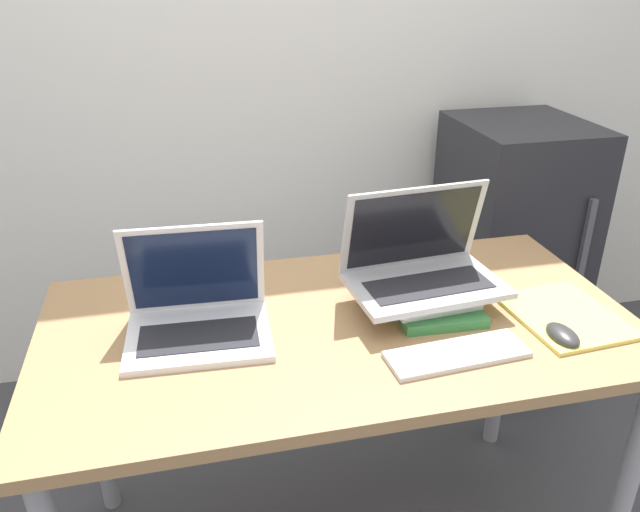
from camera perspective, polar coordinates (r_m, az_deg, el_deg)
name	(u,v)px	position (r m, az deg, el deg)	size (l,w,h in m)	color
wall_back	(264,23)	(2.36, -5.12, 20.43)	(8.00, 0.05, 2.70)	silver
desk	(339,352)	(1.56, 1.78, -8.72)	(1.42, 0.74, 0.77)	#9E754C
laptop_left	(197,313)	(1.47, -11.15, -5.14)	(0.34, 0.27, 0.26)	silver
book_stack	(427,296)	(1.59, 9.80, -3.63)	(0.24, 0.27, 0.06)	#33753D
laptop_on_books	(422,266)	(1.56, 9.27, -0.88)	(0.39, 0.27, 0.24)	#B2B2B7
wireless_keyboard	(457,354)	(1.42, 12.42, -8.74)	(0.32, 0.13, 0.01)	silver
mouse	(563,335)	(1.53, 21.31, -6.73)	(0.06, 0.10, 0.03)	#2D2D2D
notepad	(565,315)	(1.64, 21.46, -5.07)	(0.26, 0.30, 0.01)	#EFE066
mini_fridge	(508,254)	(2.54, 16.78, 0.18)	(0.45, 0.52, 1.03)	#232328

